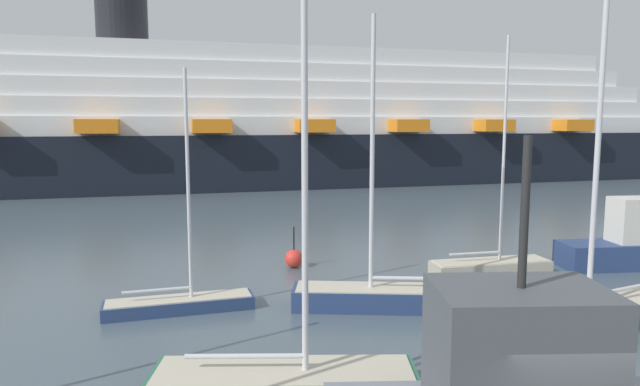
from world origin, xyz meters
TOP-DOWN VIEW (x-y plane):
  - sailboat_0 at (-6.03, 10.67)m, footprint 4.72×1.22m
  - sailboat_3 at (0.43, 9.29)m, footprint 6.14×3.15m
  - sailboat_5 at (5.88, 6.04)m, footprint 6.60×2.75m
  - sailboat_6 at (-3.87, 4.29)m, footprint 6.12×3.05m
  - sailboat_7 at (5.86, 11.89)m, footprint 4.78×1.39m
  - fishing_boat_0 at (12.48, 11.66)m, footprint 6.27×2.64m
  - channel_buoy_0 at (-1.34, 15.13)m, footprint 0.76×0.76m
  - cruise_ship at (5.79, 47.21)m, footprint 88.64×14.84m

SIDE VIEW (x-z plane):
  - sailboat_0 at x=-6.03m, z-range -3.45..4.21m
  - channel_buoy_0 at x=-1.34m, z-range -0.47..1.25m
  - sailboat_7 at x=5.86m, z-range -4.17..5.08m
  - sailboat_6 at x=-3.87m, z-range -5.06..6.04m
  - sailboat_3 at x=0.43m, z-range -4.16..5.15m
  - sailboat_5 at x=5.88m, z-range -4.68..5.76m
  - fishing_boat_0 at x=12.48m, z-range -1.48..3.56m
  - cruise_ship at x=5.79m, z-range -3.07..14.18m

